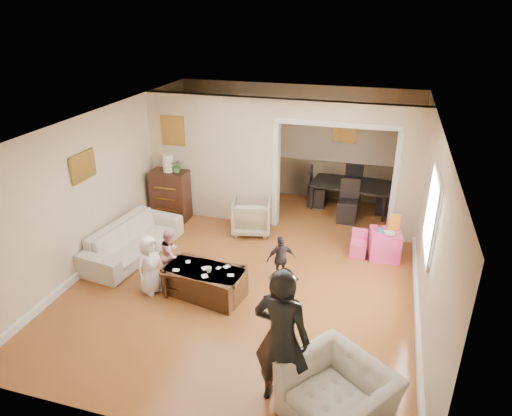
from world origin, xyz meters
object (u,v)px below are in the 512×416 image
(play_table, at_px, (384,244))
(child_toddler, at_px, (281,259))
(armchair_back, at_px, (252,216))
(armchair_front, at_px, (337,396))
(coffee_cup, at_px, (209,270))
(adult_person, at_px, (282,338))
(child_kneel_b, at_px, (171,254))
(dining_table, at_px, (351,196))
(child_kneel_a, at_px, (150,265))
(coffee_table, at_px, (205,282))
(dresser, at_px, (171,195))
(sofa, at_px, (133,240))
(cyan_cup, at_px, (380,230))
(table_lamp, at_px, (168,163))

(play_table, relative_size, child_toddler, 0.65)
(armchair_back, bearing_deg, armchair_front, 105.67)
(coffee_cup, bearing_deg, armchair_front, -39.04)
(adult_person, relative_size, child_kneel_b, 1.98)
(adult_person, bearing_deg, dining_table, -85.21)
(armchair_front, bearing_deg, adult_person, -153.93)
(armchair_front, xyz_separation_m, child_kneel_a, (-3.14, 1.68, 0.14))
(armchair_front, bearing_deg, child_kneel_b, -179.77)
(child_kneel_a, xyz_separation_m, child_kneel_b, (0.15, 0.45, -0.04))
(coffee_table, bearing_deg, armchair_front, -38.57)
(child_kneel_a, bearing_deg, dresser, 40.02)
(sofa, relative_size, dining_table, 1.20)
(play_table, distance_m, cyan_cup, 0.31)
(armchair_front, height_order, coffee_cup, armchair_front)
(armchair_front, distance_m, child_toddler, 2.86)
(table_lamp, bearing_deg, child_toddler, -31.16)
(play_table, xyz_separation_m, cyan_cup, (-0.10, -0.05, 0.29))
(adult_person, bearing_deg, coffee_table, -39.19)
(armchair_back, relative_size, child_kneel_a, 0.78)
(adult_person, bearing_deg, armchair_back, -61.62)
(dresser, distance_m, child_kneel_b, 2.38)
(coffee_table, height_order, child_toddler, child_toddler)
(table_lamp, distance_m, play_table, 4.55)
(armchair_back, height_order, play_table, armchair_back)
(table_lamp, bearing_deg, dining_table, 22.98)
(sofa, height_order, armchair_front, armchair_front)
(adult_person, bearing_deg, cyan_cup, -97.09)
(table_lamp, xyz_separation_m, coffee_table, (1.74, -2.44, -1.01))
(armchair_front, xyz_separation_m, dining_table, (-0.42, 5.80, -0.05))
(armchair_back, relative_size, play_table, 1.45)
(armchair_back, bearing_deg, coffee_cup, 78.02)
(armchair_back, height_order, table_lamp, table_lamp)
(armchair_back, xyz_separation_m, armchair_front, (2.21, -4.13, 0.00))
(child_kneel_a, bearing_deg, cyan_cup, -37.36)
(dresser, relative_size, cyan_cup, 13.26)
(dining_table, bearing_deg, coffee_cup, -106.34)
(table_lamp, height_order, child_toddler, table_lamp)
(cyan_cup, relative_size, child_kneel_a, 0.08)
(play_table, distance_m, dining_table, 2.12)
(sofa, bearing_deg, coffee_table, -107.83)
(child_kneel_a, bearing_deg, adult_person, -101.30)
(dresser, relative_size, child_kneel_a, 1.08)
(dresser, height_order, dining_table, dresser)
(armchair_front, relative_size, coffee_cup, 11.98)
(armchair_front, relative_size, child_kneel_b, 1.21)
(coffee_cup, xyz_separation_m, child_kneel_a, (-0.95, -0.10, -0.01))
(child_kneel_a, bearing_deg, child_toddler, -43.70)
(dining_table, distance_m, child_toddler, 3.33)
(sofa, bearing_deg, armchair_back, -42.81)
(armchair_front, relative_size, play_table, 2.06)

